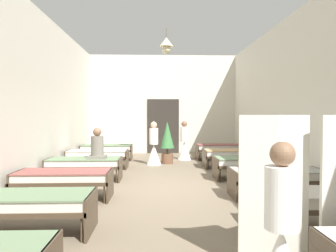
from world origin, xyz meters
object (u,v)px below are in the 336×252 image
at_px(bed_left_row_3, 85,163).
at_px(nurse_mid_aisle, 184,146).
at_px(bed_right_row_2, 277,176).
at_px(privacy_screen, 294,191).
at_px(bed_right_row_1, 325,200).
at_px(bed_left_row_1, 26,203).
at_px(bed_right_row_4, 233,154).
at_px(bed_left_row_2, 64,177).
at_px(bed_left_row_4, 98,154).
at_px(nurse_near_aisle, 154,149).
at_px(bed_right_row_3, 250,162).
at_px(nurse_far_aisle, 281,248).
at_px(bed_right_row_5, 221,148).
at_px(patient_seated_primary, 97,147).
at_px(bed_left_row_5, 107,148).

bearing_deg(bed_left_row_3, nurse_mid_aisle, 51.82).
height_order(bed_right_row_2, privacy_screen, privacy_screen).
height_order(bed_right_row_1, bed_right_row_2, same).
bearing_deg(bed_left_row_1, bed_right_row_4, 52.59).
relative_size(bed_left_row_2, bed_left_row_4, 1.00).
xyz_separation_m(bed_right_row_2, nurse_near_aisle, (-2.57, 4.43, 0.09)).
xyz_separation_m(bed_left_row_2, bed_right_row_2, (4.36, 0.00, 0.00)).
bearing_deg(nurse_mid_aisle, bed_left_row_3, 122.90).
xyz_separation_m(bed_right_row_1, bed_right_row_3, (0.00, 3.80, 0.00)).
bearing_deg(privacy_screen, bed_right_row_4, 68.08).
xyz_separation_m(bed_right_row_1, bed_left_row_3, (-4.36, 3.80, 0.00)).
bearing_deg(bed_left_row_2, nurse_near_aisle, 68.07).
bearing_deg(bed_right_row_4, nurse_mid_aisle, 128.09).
bearing_deg(nurse_mid_aisle, bed_left_row_2, 133.57).
distance_m(nurse_far_aisle, privacy_screen, 0.95).
bearing_deg(bed_right_row_1, bed_left_row_3, 138.92).
bearing_deg(bed_right_row_2, bed_left_row_4, 138.92).
height_order(bed_right_row_2, bed_left_row_3, same).
xyz_separation_m(bed_left_row_3, bed_right_row_5, (4.36, 3.80, 0.00)).
bearing_deg(bed_right_row_5, patient_seated_primary, -135.88).
bearing_deg(bed_left_row_3, bed_right_row_5, 41.08).
xyz_separation_m(bed_left_row_1, bed_left_row_5, (0.00, 7.60, 0.00)).
height_order(bed_right_row_1, bed_left_row_4, same).
distance_m(nurse_near_aisle, patient_seated_primary, 3.01).
bearing_deg(bed_left_row_2, bed_left_row_3, 90.00).
distance_m(bed_left_row_3, bed_right_row_4, 4.76).
bearing_deg(bed_left_row_1, bed_right_row_3, 41.08).
relative_size(bed_left_row_1, bed_right_row_4, 1.00).
bearing_deg(bed_right_row_1, bed_left_row_5, 119.84).
bearing_deg(nurse_far_aisle, bed_left_row_4, 160.49).
height_order(bed_right_row_5, nurse_mid_aisle, nurse_mid_aisle).
bearing_deg(bed_right_row_5, bed_left_row_4, -156.45).
distance_m(bed_right_row_1, nurse_near_aisle, 6.84).
xyz_separation_m(bed_right_row_1, privacy_screen, (-0.95, -1.12, 0.41)).
bearing_deg(nurse_mid_aisle, privacy_screen, 164.26).
xyz_separation_m(bed_left_row_1, privacy_screen, (3.41, -1.12, 0.41)).
height_order(bed_left_row_3, nurse_near_aisle, nurse_near_aisle).
bearing_deg(bed_right_row_5, nurse_mid_aisle, -176.99).
height_order(bed_right_row_4, privacy_screen, privacy_screen).
xyz_separation_m(bed_left_row_3, bed_right_row_4, (4.36, 1.90, 0.00)).
xyz_separation_m(bed_right_row_3, nurse_near_aisle, (-2.57, 2.53, 0.09)).
xyz_separation_m(bed_right_row_1, bed_right_row_4, (0.00, 5.70, 0.00)).
relative_size(bed_left_row_1, bed_right_row_1, 1.00).
distance_m(nurse_mid_aisle, nurse_far_aisle, 9.42).
bearing_deg(bed_left_row_1, patient_seated_primary, 84.61).
height_order(bed_left_row_3, bed_left_row_4, same).
distance_m(bed_left_row_4, bed_left_row_5, 1.90).
xyz_separation_m(bed_right_row_3, patient_seated_primary, (-4.01, -0.09, 0.43)).
height_order(bed_right_row_2, bed_right_row_4, same).
relative_size(bed_left_row_1, privacy_screen, 1.12).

